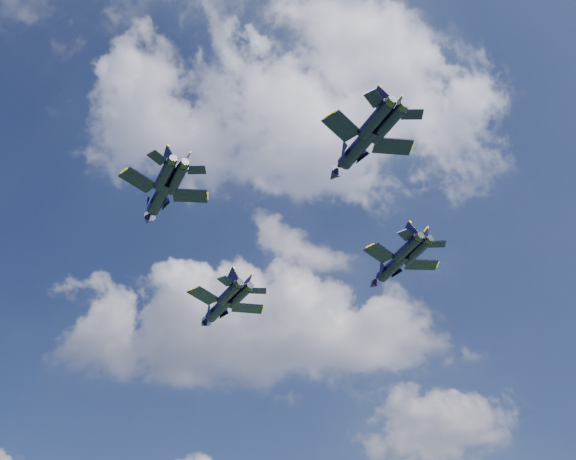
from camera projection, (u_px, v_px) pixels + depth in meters
The scene contains 4 objects.
jet_lead at pixel (218, 309), 100.98m from camera, with size 13.01×15.59×3.94m.
jet_left at pixel (159, 198), 78.19m from camera, with size 10.47×13.79×3.39m.
jet_right at pixel (391, 267), 94.59m from camera, with size 11.57×15.44×3.77m.
jet_slot at pixel (356, 149), 71.40m from camera, with size 10.99×14.14×3.50m.
Camera 1 is at (4.31, -59.54, 3.19)m, focal length 40.00 mm.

